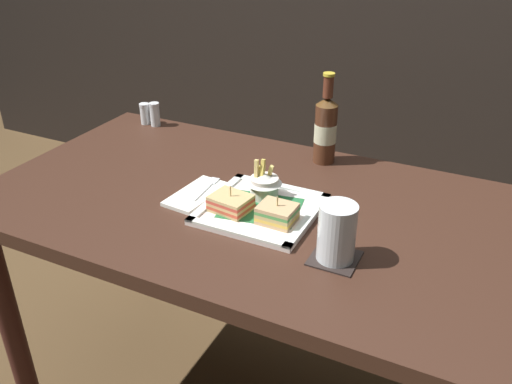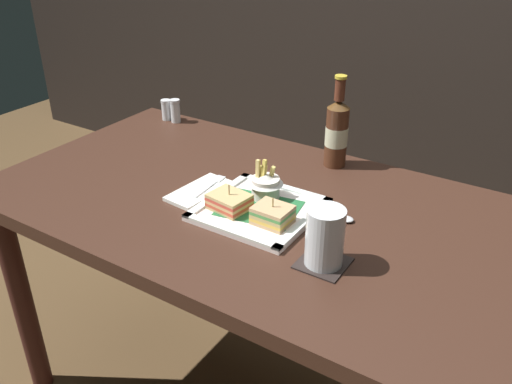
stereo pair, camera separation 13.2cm
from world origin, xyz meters
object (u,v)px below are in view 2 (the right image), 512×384
(fries_cup, at_px, (265,184))
(beer_bottle, at_px, (337,132))
(dining_table, at_px, (253,231))
(salt_shaker, at_px, (166,111))
(sandwich_half_left, at_px, (229,202))
(spoon, at_px, (344,223))
(pepper_shaker, at_px, (175,112))
(square_plate, at_px, (259,210))
(knife, at_px, (329,221))
(water_glass, at_px, (325,240))
(fork, at_px, (211,185))
(sandwich_half_right, at_px, (273,215))

(fries_cup, height_order, beer_bottle, beer_bottle)
(dining_table, height_order, salt_shaker, salt_shaker)
(sandwich_half_left, height_order, fries_cup, fries_cup)
(spoon, bearing_deg, fries_cup, -179.60)
(fries_cup, distance_m, spoon, 0.22)
(fries_cup, height_order, pepper_shaker, fries_cup)
(sandwich_half_left, xyz_separation_m, spoon, (0.26, 0.10, -0.02))
(square_plate, xyz_separation_m, sandwich_half_left, (-0.06, -0.04, 0.02))
(dining_table, xyz_separation_m, pepper_shaker, (-0.52, 0.32, 0.13))
(beer_bottle, bearing_deg, sandwich_half_left, -104.66)
(beer_bottle, bearing_deg, fries_cup, -100.93)
(knife, height_order, salt_shaker, salt_shaker)
(square_plate, xyz_separation_m, fries_cup, (-0.02, 0.05, 0.04))
(water_glass, distance_m, fork, 0.43)
(beer_bottle, bearing_deg, knife, -67.05)
(dining_table, relative_size, square_plate, 5.19)
(sandwich_half_left, xyz_separation_m, knife, (0.23, 0.09, -0.03))
(pepper_shaker, bearing_deg, fork, -39.77)
(beer_bottle, distance_m, salt_shaker, 0.65)
(fork, height_order, spoon, fork)
(square_plate, bearing_deg, beer_bottle, 83.52)
(sandwich_half_right, relative_size, pepper_shaker, 1.08)
(knife, bearing_deg, spoon, 11.29)
(square_plate, xyz_separation_m, fork, (-0.17, 0.03, 0.01))
(dining_table, xyz_separation_m, spoon, (0.24, 0.02, 0.10))
(salt_shaker, bearing_deg, beer_bottle, -1.74)
(sandwich_half_right, distance_m, fork, 0.25)
(sandwich_half_right, height_order, water_glass, water_glass)
(dining_table, height_order, beer_bottle, beer_bottle)
(sandwich_half_left, bearing_deg, sandwich_half_right, 0.00)
(sandwich_half_right, height_order, knife, sandwich_half_right)
(sandwich_half_right, relative_size, knife, 0.55)
(dining_table, bearing_deg, beer_bottle, 74.46)
(sandwich_half_left, distance_m, fries_cup, 0.11)
(pepper_shaker, bearing_deg, spoon, -21.79)
(fries_cup, height_order, fork, fries_cup)
(fries_cup, relative_size, water_glass, 0.80)
(fries_cup, relative_size, salt_shaker, 1.43)
(water_glass, xyz_separation_m, salt_shaker, (-0.84, 0.47, -0.03))
(beer_bottle, height_order, salt_shaker, beer_bottle)
(fork, bearing_deg, fries_cup, 7.51)
(sandwich_half_right, bearing_deg, spoon, 34.88)
(sandwich_half_left, bearing_deg, dining_table, 78.72)
(spoon, height_order, salt_shaker, salt_shaker)
(dining_table, xyz_separation_m, fries_cup, (0.03, 0.01, 0.14))
(fries_cup, xyz_separation_m, beer_bottle, (0.06, 0.29, 0.05))
(water_glass, height_order, knife, water_glass)
(sandwich_half_left, bearing_deg, spoon, 20.25)
(dining_table, bearing_deg, spoon, 3.77)
(beer_bottle, bearing_deg, salt_shaker, 178.26)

